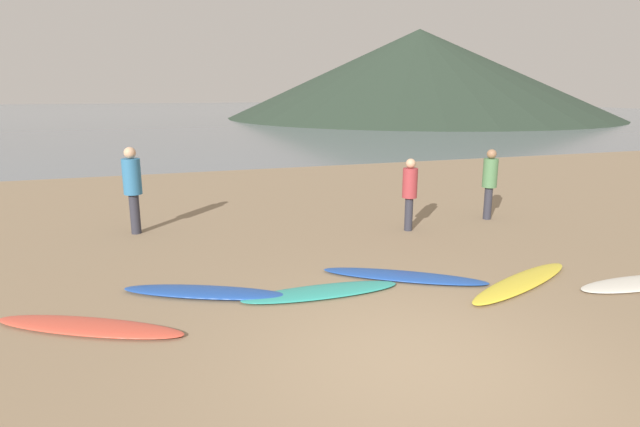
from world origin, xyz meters
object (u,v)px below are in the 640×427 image
at_px(surfboard_1, 206,292).
at_px(surfboard_3, 404,276).
at_px(surfboard_5, 637,283).
at_px(person_0, 132,183).
at_px(surfboard_2, 321,292).
at_px(surfboard_0, 89,327).
at_px(surfboard_4, 521,282).
at_px(person_2, 490,178).
at_px(person_1, 410,189).

relative_size(surfboard_1, surfboard_3, 0.96).
xyz_separation_m(surfboard_5, person_0, (-7.33, 5.58, 1.03)).
relative_size(surfboard_2, surfboard_5, 1.17).
height_order(surfboard_0, surfboard_3, surfboard_0).
relative_size(surfboard_4, person_0, 1.45).
xyz_separation_m(surfboard_3, person_2, (3.65, 2.90, 0.92)).
height_order(surfboard_0, surfboard_1, surfboard_1).
distance_m(surfboard_1, person_2, 7.27).
bearing_deg(surfboard_3, person_2, 71.08).
xyz_separation_m(surfboard_1, surfboard_5, (6.33, -1.71, -0.01)).
height_order(surfboard_1, person_2, person_2).
relative_size(person_0, person_2, 1.11).
bearing_deg(surfboard_5, surfboard_3, 158.33).
height_order(surfboard_5, person_1, person_1).
xyz_separation_m(surfboard_1, surfboard_2, (1.63, -0.49, -0.01)).
height_order(surfboard_2, person_2, person_2).
xyz_separation_m(surfboard_0, person_0, (0.52, 4.54, 1.03)).
bearing_deg(person_2, person_0, -67.41).
height_order(surfboard_0, surfboard_2, surfboard_0).
bearing_deg(person_0, surfboard_2, -82.51).
bearing_deg(surfboard_2, surfboard_5, -13.45).
xyz_separation_m(person_0, person_1, (5.51, -1.59, -0.16)).
distance_m(surfboard_0, person_2, 8.92).
relative_size(person_0, person_1, 1.17).
bearing_deg(surfboard_2, surfboard_3, 8.58).
relative_size(surfboard_3, surfboard_4, 1.00).
relative_size(surfboard_4, surfboard_5, 1.28).
height_order(surfboard_3, person_1, person_1).
xyz_separation_m(surfboard_2, surfboard_3, (1.45, 0.19, 0.00)).
relative_size(surfboard_1, surfboard_2, 1.05).
distance_m(surfboard_3, person_0, 5.92).
bearing_deg(surfboard_0, person_0, 112.25).
distance_m(surfboard_0, surfboard_5, 7.92).
bearing_deg(person_2, surfboard_1, -36.93).
height_order(surfboard_2, surfboard_3, surfboard_3).
bearing_deg(surfboard_5, surfboard_0, 174.14).
distance_m(surfboard_4, person_2, 4.35).
xyz_separation_m(surfboard_3, person_0, (-4.07, 4.17, 1.03)).
distance_m(surfboard_2, person_1, 4.10).
height_order(surfboard_3, person_2, person_2).
height_order(surfboard_1, surfboard_2, surfboard_1).
bearing_deg(person_0, surfboard_3, -69.20).
xyz_separation_m(surfboard_3, surfboard_4, (1.60, -0.82, 0.00)).
bearing_deg(surfboard_2, surfboard_4, -10.64).
xyz_separation_m(surfboard_4, person_1, (-0.15, 3.40, 0.87)).
bearing_deg(surfboard_4, person_2, 38.01).
xyz_separation_m(surfboard_0, surfboard_2, (3.14, 0.18, -0.00)).
relative_size(surfboard_5, person_2, 1.26).
bearing_deg(surfboard_3, surfboard_5, 9.31).
bearing_deg(person_1, surfboard_0, 76.46).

